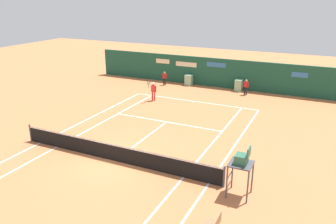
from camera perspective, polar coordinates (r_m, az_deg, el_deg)
The scene contains 8 objects.
ground_plane at distance 18.79m, azimuth -8.06°, elevation -7.43°, with size 80.00×80.00×0.01m.
tennis_net at distance 18.14m, azimuth -9.13°, elevation -6.72°, with size 12.10×0.10×1.07m.
sponsor_back_wall at distance 32.50m, azimuth 7.90°, elevation 6.56°, with size 25.00×1.02×2.74m.
umpire_chair at distance 14.85m, azimuth 12.32°, elevation -8.42°, with size 1.00×1.00×2.38m.
player_on_baseline at distance 27.91m, azimuth -2.53°, elevation 3.77°, with size 0.55×0.69×1.77m.
ball_kid_centre_post at distance 30.33m, azimuth 13.06°, elevation 4.30°, with size 0.46×0.20×1.39m.
ball_kid_left_post at distance 32.87m, azimuth -0.58°, elevation 5.89°, with size 0.44×0.20×1.33m.
tennis_ball_near_service_line at distance 25.59m, azimuth -7.91°, elevation 0.05°, with size 0.07×0.07×0.07m, color #CCE033.
Camera 1 is at (9.50, -13.29, 8.39)m, focal length 35.99 mm.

